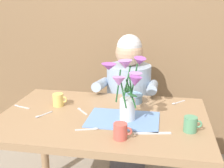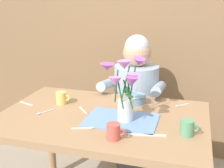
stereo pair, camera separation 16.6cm
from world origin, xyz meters
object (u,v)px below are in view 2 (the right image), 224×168
Objects in this scene: coffee_cup at (62,98)px; tea_cup at (114,131)px; ceramic_mug at (187,128)px; ceramic_bowl at (135,98)px; dinner_knife at (147,135)px; flower_vase at (125,88)px; seated_person at (136,107)px.

coffee_cup and tea_cup have the same top height.
ceramic_mug is 1.00× the size of tea_cup.
coffee_cup is at bearing -161.45° from ceramic_bowl.
ceramic_bowl is 0.72× the size of dinner_knife.
ceramic_bowl is 0.48m from coffee_cup.
flower_vase reaches higher than ceramic_mug.
seated_person is 5.97× the size of dinner_knife.
tea_cup is at bearing -88.84° from seated_person.
dinner_knife is (0.15, -0.14, -0.19)m from flower_vase.
coffee_cup reaches higher than dinner_knife.
tea_cup is (0.00, -0.52, 0.01)m from ceramic_bowl.
ceramic_bowl is at bearing 97.09° from dinner_knife.
flower_vase is at bearing 167.15° from ceramic_mug.
ceramic_mug is 0.82m from coffee_cup.
ceramic_mug is at bearing -47.73° from ceramic_bowl.
tea_cup is at bearing -89.86° from flower_vase.
ceramic_bowl is (-0.00, 0.30, -0.16)m from flower_vase.
ceramic_bowl is at bearing -82.48° from seated_person.
tea_cup is at bearing -157.26° from ceramic_mug.
flower_vase is at bearing -87.35° from seated_person.
ceramic_bowl is 1.46× the size of coffee_cup.
seated_person is at bearing 93.48° from dinner_knife.
ceramic_mug is at bearing -12.85° from flower_vase.
dinner_knife is at bearing 28.55° from tea_cup.
ceramic_mug is at bearing -15.74° from coffee_cup.
dinner_knife is (0.15, -0.44, -0.03)m from ceramic_bowl.
seated_person is 0.42m from ceramic_bowl.
dinner_knife is 2.04× the size of tea_cup.
ceramic_mug and tea_cup have the same top height.
coffee_cup is 0.58m from tea_cup.
coffee_cup is at bearing 164.26° from ceramic_mug.
seated_person reaches higher than flower_vase.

